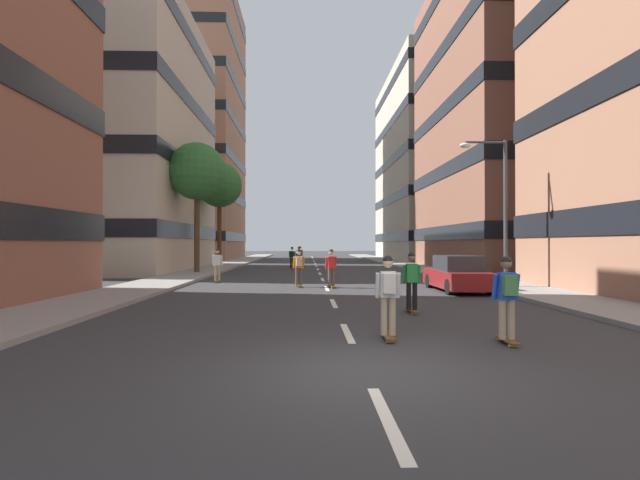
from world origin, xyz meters
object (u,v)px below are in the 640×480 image
streetlamp_right (497,196)px  skater_1 (388,292)px  skater_2 (300,254)px  skater_7 (292,256)px  skater_4 (507,294)px  skater_9 (299,255)px  skater_0 (299,256)px  parked_car_near (457,275)px  street_tree_mid (219,185)px  skater_3 (299,265)px  street_tree_near (197,172)px  skater_5 (331,266)px  skater_8 (217,264)px  skater_6 (412,279)px

streetlamp_right → skater_1: 12.60m
skater_2 → skater_7: same height
skater_4 → streetlamp_right: bearing=67.4°
skater_2 → skater_9: size_ratio=1.00×
skater_0 → skater_7: same height
parked_car_near → skater_2: 25.05m
parked_car_near → skater_1: skater_1 is taller
street_tree_mid → skater_7: 8.84m
skater_3 → street_tree_near: bearing=127.1°
skater_2 → skater_5: 22.52m
streetlamp_right → skater_1: streetlamp_right is taller
skater_1 → skater_2: bearing=93.9°
skater_1 → skater_7: bearing=96.2°
skater_2 → skater_5: bearing=-85.6°
street_tree_near → skater_8: street_tree_near is taller
street_tree_mid → skater_4: size_ratio=4.92×
parked_car_near → skater_9: size_ratio=2.47×
parked_car_near → skater_9: skater_9 is taller
street_tree_near → skater_9: bearing=56.5°
street_tree_mid → skater_0: 8.97m
skater_5 → skater_8: 6.51m
skater_0 → parked_car_near: bearing=-69.1°
skater_4 → skater_2: bearing=97.8°
parked_car_near → skater_2: skater_2 is taller
street_tree_near → skater_6: size_ratio=4.86×
skater_6 → skater_8: bearing=126.4°
street_tree_near → skater_7: size_ratio=4.86×
parked_car_near → skater_8: 12.01m
street_tree_near → street_tree_mid: bearing=90.0°
skater_0 → skater_1: size_ratio=1.00×
skater_2 → skater_7: size_ratio=1.00×
street_tree_mid → parked_car_near: bearing=-53.9°
skater_5 → skater_9: 19.76m
street_tree_near → skater_0: street_tree_near is taller
street_tree_mid → skater_0: size_ratio=4.92×
skater_1 → skater_6: (1.36, 3.60, -0.03)m
skater_2 → skater_6: bearing=-83.0°
skater_4 → skater_6: size_ratio=1.00×
skater_3 → streetlamp_right: bearing=-8.3°
skater_2 → skater_8: size_ratio=1.00×
skater_5 → skater_4: bearing=-75.8°
skater_7 → parked_car_near: bearing=-65.5°
streetlamp_right → skater_2: (-9.06, 23.38, -3.12)m
skater_3 → skater_5: (1.49, -0.36, -0.03)m
skater_2 → skater_0: bearing=-90.2°
skater_3 → skater_7: 14.75m
skater_1 → skater_7: 26.33m
street_tree_near → parked_car_near: bearing=-39.0°
skater_6 → skater_8: same height
skater_2 → parked_car_near: bearing=-73.7°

